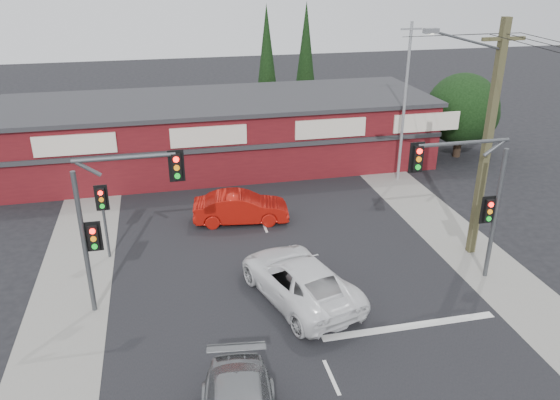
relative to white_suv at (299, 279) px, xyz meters
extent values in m
plane|color=black|center=(-0.11, -1.14, -0.82)|extent=(120.00, 120.00, 0.00)
cube|color=black|center=(-0.11, 3.86, -0.81)|extent=(14.00, 70.00, 0.01)
cube|color=gray|center=(-8.61, 3.86, -0.81)|extent=(3.00, 70.00, 0.02)
cube|color=gray|center=(8.39, 3.86, -0.81)|extent=(3.00, 70.00, 0.02)
cube|color=silver|center=(3.39, -2.64, -0.80)|extent=(6.50, 0.35, 0.01)
imported|color=white|center=(0.00, 0.00, 0.00)|extent=(4.27, 6.42, 1.64)
imported|color=#AB120A|center=(-1.13, 7.12, -0.05)|extent=(4.81, 2.19, 1.53)
cube|color=silver|center=(-0.11, -4.52, -0.80)|extent=(0.12, 1.60, 0.01)
cube|color=silver|center=(-0.11, -0.86, -0.80)|extent=(0.12, 1.60, 0.01)
cube|color=silver|center=(-0.11, 2.79, -0.80)|extent=(0.12, 1.60, 0.01)
cube|color=silver|center=(-0.11, 6.45, -0.80)|extent=(0.12, 1.60, 0.01)
cube|color=silver|center=(-0.11, 10.11, -0.80)|extent=(0.12, 1.60, 0.01)
cube|color=silver|center=(-0.11, 13.76, -0.80)|extent=(0.12, 1.60, 0.01)
cube|color=silver|center=(-0.11, 17.42, -0.80)|extent=(0.12, 1.60, 0.01)
cube|color=silver|center=(-0.11, 21.07, -0.80)|extent=(0.12, 1.60, 0.01)
cube|color=#511015|center=(-1.11, 15.86, 1.18)|extent=(26.00, 8.00, 4.00)
cube|color=#2D2D30|center=(-1.11, 15.86, 3.28)|extent=(26.40, 8.40, 0.25)
cube|color=beige|center=(-9.11, 11.81, 2.28)|extent=(4.20, 0.12, 1.10)
cube|color=beige|center=(-2.11, 11.81, 2.28)|extent=(4.20, 0.12, 1.10)
cube|color=beige|center=(4.89, 11.81, 2.28)|extent=(4.20, 0.12, 1.10)
cube|color=beige|center=(10.89, 11.81, 2.28)|extent=(4.20, 0.12, 1.10)
cube|color=#2D2D30|center=(-1.11, 11.76, 1.48)|extent=(26.00, 0.15, 0.25)
cylinder|color=#2D2116|center=(14.39, 13.86, 0.08)|extent=(0.50, 0.50, 1.80)
sphere|color=black|center=(14.39, 13.86, 2.38)|extent=(4.60, 4.60, 4.60)
sphere|color=black|center=(15.89, 14.86, 1.68)|extent=(3.40, 3.40, 3.40)
sphere|color=black|center=(13.09, 15.26, 1.48)|extent=(2.80, 2.80, 2.80)
cylinder|color=#2D2116|center=(3.39, 22.86, 0.18)|extent=(0.24, 0.24, 2.00)
cone|color=black|center=(3.39, 22.86, 4.68)|extent=(1.80, 1.80, 7.50)
cylinder|color=#2D2116|center=(6.89, 24.86, 0.18)|extent=(0.24, 0.24, 2.00)
cone|color=black|center=(6.89, 24.86, 4.68)|extent=(1.80, 1.80, 7.50)
cylinder|color=#47494C|center=(-7.61, 0.86, 1.93)|extent=(0.18, 0.18, 5.50)
cylinder|color=#47494C|center=(-5.91, 0.86, 5.03)|extent=(3.40, 0.14, 0.14)
cylinder|color=#47494C|center=(-7.10, 0.86, 4.73)|extent=(0.82, 0.14, 0.63)
cube|color=black|center=(-4.21, 0.86, 4.58)|extent=(0.32, 0.22, 0.95)
cube|color=black|center=(-4.21, 0.93, 4.58)|extent=(0.55, 0.04, 1.15)
cylinder|color=#FF0C07|center=(-4.21, 0.73, 4.88)|extent=(0.20, 0.06, 0.20)
cylinder|color=orange|center=(-4.21, 0.73, 4.58)|extent=(0.20, 0.06, 0.20)
cylinder|color=#0CE526|center=(-4.21, 0.73, 4.28)|extent=(0.20, 0.06, 0.20)
cube|color=black|center=(-7.26, 0.86, 2.18)|extent=(0.32, 0.22, 0.95)
cube|color=black|center=(-7.26, 0.93, 2.18)|extent=(0.55, 0.04, 1.15)
cylinder|color=#FF0C07|center=(-7.26, 0.73, 2.48)|extent=(0.20, 0.06, 0.20)
cylinder|color=orange|center=(-7.26, 0.73, 2.18)|extent=(0.20, 0.06, 0.20)
cylinder|color=#0CE526|center=(-7.26, 0.73, 1.88)|extent=(0.20, 0.06, 0.20)
cylinder|color=#47494C|center=(7.89, -0.14, 1.93)|extent=(0.18, 0.18, 5.50)
cylinder|color=#47494C|center=(6.09, -0.14, 5.03)|extent=(3.60, 0.14, 0.14)
cylinder|color=#47494C|center=(7.35, -0.14, 4.73)|extent=(0.82, 0.14, 0.63)
cube|color=black|center=(4.29, -0.14, 4.58)|extent=(0.32, 0.22, 0.95)
cube|color=black|center=(4.29, -0.07, 4.58)|extent=(0.55, 0.04, 1.15)
cylinder|color=#FF0C07|center=(4.29, -0.27, 4.88)|extent=(0.20, 0.06, 0.20)
cylinder|color=orange|center=(4.29, -0.27, 4.58)|extent=(0.20, 0.06, 0.20)
cylinder|color=#0CE526|center=(4.29, -0.27, 4.28)|extent=(0.20, 0.06, 0.20)
cube|color=black|center=(7.54, -0.14, 2.18)|extent=(0.32, 0.22, 0.95)
cube|color=black|center=(7.54, -0.07, 2.18)|extent=(0.55, 0.04, 1.15)
cylinder|color=#FF0C07|center=(7.54, -0.27, 2.48)|extent=(0.20, 0.06, 0.20)
cylinder|color=orange|center=(7.54, -0.27, 2.18)|extent=(0.20, 0.06, 0.20)
cylinder|color=#0CE526|center=(7.54, -0.27, 1.88)|extent=(0.20, 0.06, 0.20)
cylinder|color=#47494C|center=(-7.31, 4.86, 0.68)|extent=(0.12, 0.12, 3.00)
cube|color=black|center=(-7.31, 4.86, 1.98)|extent=(0.32, 0.22, 0.95)
cube|color=black|center=(-7.31, 4.93, 1.98)|extent=(0.55, 0.04, 1.15)
cylinder|color=#FF0C07|center=(-7.31, 4.73, 2.28)|extent=(0.20, 0.06, 0.20)
cylinder|color=orange|center=(-7.31, 4.73, 1.98)|extent=(0.20, 0.06, 0.20)
cylinder|color=#0CE526|center=(-7.31, 4.73, 1.68)|extent=(0.20, 0.06, 0.20)
cube|color=brown|center=(8.39, 1.86, 4.18)|extent=(0.30, 0.30, 10.00)
cube|color=brown|center=(8.39, 1.86, 8.38)|extent=(1.80, 0.14, 0.14)
cylinder|color=#47494C|center=(6.79, 1.71, 8.38)|extent=(3.23, 0.39, 0.89)
cube|color=slate|center=(5.19, 1.56, 8.78)|extent=(0.55, 0.25, 0.18)
cylinder|color=silver|center=(5.19, 1.56, 8.68)|extent=(0.28, 0.28, 0.05)
cylinder|color=gray|center=(8.89, 10.86, 3.68)|extent=(0.16, 0.16, 9.00)
cube|color=gray|center=(8.89, 10.86, 7.78)|extent=(1.20, 0.10, 0.10)
cylinder|color=black|center=(8.04, 6.36, 7.98)|extent=(0.73, 9.01, 1.22)
cylinder|color=black|center=(8.64, 6.36, 7.98)|extent=(0.52, 9.00, 1.22)
cylinder|color=black|center=(9.23, 6.36, 7.98)|extent=(0.31, 9.00, 1.22)
camera|label=1|loc=(-4.60, -17.19, 11.05)|focal=35.00mm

